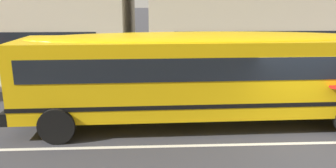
{
  "coord_description": "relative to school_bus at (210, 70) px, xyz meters",
  "views": [
    {
      "loc": [
        -4.35,
        -8.67,
        4.07
      ],
      "look_at": [
        -3.87,
        0.92,
        1.63
      ],
      "focal_mm": 34.86,
      "sensor_mm": 36.0,
      "label": 1
    }
  ],
  "objects": [
    {
      "name": "sidewalk_far",
      "position": [
        2.42,
        5.83,
        -1.83
      ],
      "size": [
        120.0,
        3.0,
        0.01
      ],
      "primitive_type": "cube",
      "color": "gray",
      "rests_on": "ground_plane"
    },
    {
      "name": "ground_plane",
      "position": [
        2.42,
        -1.84,
        -1.84
      ],
      "size": [
        400.0,
        400.0,
        0.0
      ],
      "primitive_type": "plane",
      "color": "#38383D"
    },
    {
      "name": "lane_centreline",
      "position": [
        2.42,
        -1.84,
        -1.84
      ],
      "size": [
        110.0,
        0.16,
        0.01
      ],
      "primitive_type": "cube",
      "color": "silver",
      "rests_on": "ground_plane"
    },
    {
      "name": "school_bus",
      "position": [
        0.0,
        0.0,
        0.0
      ],
      "size": [
        13.9,
        3.3,
        3.1
      ],
      "rotation": [
        0.0,
        0.0,
        0.02
      ],
      "color": "yellow",
      "rests_on": "ground_plane"
    }
  ]
}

